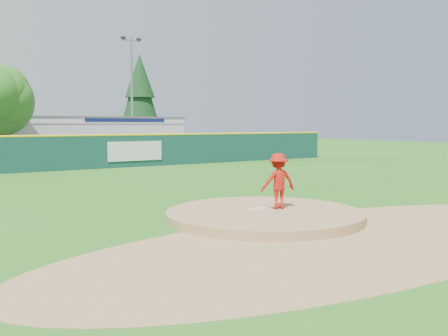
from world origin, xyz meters
TOP-DOWN VIEW (x-y plane):
  - ground at (0.00, 0.00)m, footprint 120.00×120.00m
  - pitchers_mound at (0.00, 0.00)m, footprint 5.50×5.50m
  - pitching_rubber at (0.00, 0.30)m, footprint 0.60×0.15m
  - infield_dirt_arc at (0.00, -3.00)m, footprint 15.40×15.40m
  - parking_lot at (0.00, 27.00)m, footprint 44.00×16.00m
  - pitcher at (0.53, 0.05)m, footprint 1.13×0.80m
  - van at (1.43, 23.20)m, footprint 4.49×2.57m
  - pool_building_grp at (6.00, 31.99)m, footprint 15.20×8.20m
  - fence_banners at (-1.09, 17.92)m, footprint 14.25×0.04m
  - outfield_fence at (0.00, 18.00)m, footprint 40.00×0.14m
  - deciduous_tree at (-2.00, 25.00)m, footprint 5.60×5.60m
  - conifer_tree at (13.00, 36.00)m, footprint 4.40×4.40m
  - light_pole_right at (9.00, 29.00)m, footprint 1.75×0.25m

SIDE VIEW (x-z plane):
  - ground at x=0.00m, z-range 0.00..0.00m
  - pitchers_mound at x=0.00m, z-range -0.25..0.25m
  - infield_dirt_arc at x=0.00m, z-range 0.00..0.01m
  - parking_lot at x=0.00m, z-range 0.00..0.02m
  - pitching_rubber at x=0.00m, z-range 0.25..0.29m
  - van at x=1.43m, z-range 0.02..1.20m
  - fence_banners at x=-1.09m, z-range 0.40..1.60m
  - pitcher at x=0.53m, z-range 0.25..1.83m
  - outfield_fence at x=0.00m, z-range 0.05..2.12m
  - pool_building_grp at x=6.00m, z-range 0.01..3.32m
  - deciduous_tree at x=-2.00m, z-range 0.87..8.23m
  - conifer_tree at x=13.00m, z-range 0.79..10.29m
  - light_pole_right at x=9.00m, z-range 0.54..10.54m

